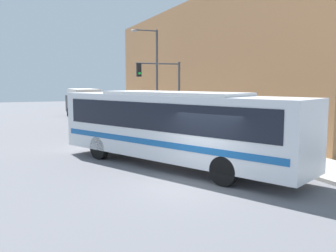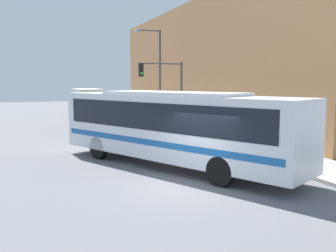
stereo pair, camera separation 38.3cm
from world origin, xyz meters
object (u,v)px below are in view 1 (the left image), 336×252
Objects in this scene: delivery_truck at (82,102)px; parking_meter at (219,126)px; pedestrian_near_corner at (238,128)px; traffic_light_pole at (164,83)px; street_lamp at (154,69)px; fire_hydrant at (244,143)px; city_bus at (173,123)px.

delivery_truck reaches higher than parking_meter.
pedestrian_near_corner reaches higher than parking_meter.
pedestrian_near_corner is (2.14, -6.14, -2.57)m from traffic_light_pole.
pedestrian_near_corner is at bearing -84.05° from street_lamp.
traffic_light_pole is at bearing -75.07° from delivery_truck.
traffic_light_pole reaches higher than pedestrian_near_corner.
traffic_light_pole is at bearing 96.89° from fire_hydrant.
pedestrian_near_corner is (1.11, 2.33, 0.44)m from fire_hydrant.
street_lamp is at bearing 90.08° from fire_hydrant.
delivery_truck is 20.01m from pedestrian_near_corner.
fire_hydrant is at bearing -83.11° from traffic_light_pole.
fire_hydrant is 0.44× the size of pedestrian_near_corner.
city_bus is 10.75m from traffic_light_pole.
parking_meter reaches higher than fire_hydrant.
fire_hydrant is 13.80m from street_lamp.
parking_meter is 11.16m from street_lamp.
traffic_light_pole reaches higher than delivery_truck.
traffic_light_pole is (-1.02, 8.47, 3.02)m from fire_hydrant.
traffic_light_pole is (3.48, -13.05, 1.91)m from delivery_truck.
traffic_light_pole is (3.59, 10.00, 1.65)m from city_bus.
delivery_truck is at bearing 104.93° from traffic_light_pole.
street_lamp is (1.01, 4.69, 1.13)m from traffic_light_pole.
traffic_light_pole is at bearing 44.21° from city_bus.
city_bus is 2.41× the size of traffic_light_pole.
city_bus is at bearing -107.38° from street_lamp.
parking_meter is 0.91× the size of pedestrian_near_corner.
pedestrian_near_corner is (5.73, 3.86, -0.93)m from city_bus.
fire_hydrant is 9.05m from traffic_light_pole.
pedestrian_near_corner is (1.13, -10.83, -3.70)m from street_lamp.
traffic_light_pole is 4.93m from street_lamp.
street_lamp is (4.60, 14.69, 2.77)m from city_bus.
fire_hydrant is at bearing -115.50° from pedestrian_near_corner.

